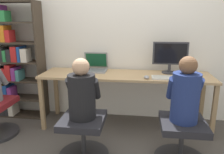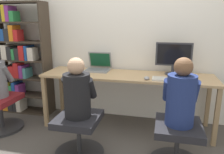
{
  "view_description": "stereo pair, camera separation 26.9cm",
  "coord_description": "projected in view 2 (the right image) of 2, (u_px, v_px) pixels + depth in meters",
  "views": [
    {
      "loc": [
        0.17,
        -2.51,
        1.44
      ],
      "look_at": [
        -0.15,
        0.07,
        0.75
      ],
      "focal_mm": 35.0,
      "sensor_mm": 36.0,
      "label": 1
    },
    {
      "loc": [
        0.44,
        -2.46,
        1.44
      ],
      "look_at": [
        -0.15,
        0.07,
        0.75
      ],
      "focal_mm": 35.0,
      "sensor_mm": 36.0,
      "label": 2
    }
  ],
  "objects": [
    {
      "name": "office_chair_left",
      "position": [
        177.0,
        143.0,
        2.17
      ],
      "size": [
        0.54,
        0.54,
        0.46
      ],
      "color": "#262628",
      "rests_on": "ground_plane"
    },
    {
      "name": "wall_back",
      "position": [
        132.0,
        30.0,
        3.07
      ],
      "size": [
        10.0,
        0.05,
        2.6
      ],
      "color": "white",
      "rests_on": "ground_plane"
    },
    {
      "name": "person_at_monitor",
      "position": [
        181.0,
        96.0,
        2.05
      ],
      "size": [
        0.33,
        0.31,
        0.65
      ],
      "color": "navy",
      "rests_on": "office_chair_left"
    },
    {
      "name": "ground_plane",
      "position": [
        122.0,
        136.0,
        2.78
      ],
      "size": [
        14.0,
        14.0,
        0.0
      ],
      "primitive_type": "plane",
      "color": "#4C4742"
    },
    {
      "name": "laptop",
      "position": [
        98.0,
        67.0,
        3.1
      ],
      "size": [
        0.34,
        0.32,
        0.25
      ],
      "color": "gray",
      "rests_on": "desk"
    },
    {
      "name": "computer_mouse_by_keyboard",
      "position": [
        147.0,
        78.0,
        2.62
      ],
      "size": [
        0.07,
        0.1,
        0.04
      ],
      "color": "#99999E",
      "rests_on": "desk"
    },
    {
      "name": "bookshelf",
      "position": [
        17.0,
        59.0,
        3.34
      ],
      "size": [
        0.82,
        0.27,
        1.69
      ],
      "color": "#382D23",
      "rests_on": "ground_plane"
    },
    {
      "name": "office_chair_side",
      "position": [
        1.0,
        111.0,
        2.92
      ],
      "size": [
        0.54,
        0.54,
        0.46
      ],
      "color": "#262628",
      "rests_on": "ground_plane"
    },
    {
      "name": "keyboard",
      "position": [
        171.0,
        79.0,
        2.59
      ],
      "size": [
        0.44,
        0.17,
        0.03
      ],
      "color": "silver",
      "rests_on": "desk"
    },
    {
      "name": "desk",
      "position": [
        127.0,
        80.0,
        2.89
      ],
      "size": [
        2.24,
        0.59,
        0.74
      ],
      "color": "tan",
      "rests_on": "ground_plane"
    },
    {
      "name": "desktop_monitor",
      "position": [
        174.0,
        58.0,
        2.82
      ],
      "size": [
        0.46,
        0.2,
        0.42
      ],
      "color": "#333338",
      "rests_on": "desk"
    },
    {
      "name": "office_chair_right",
      "position": [
        79.0,
        134.0,
        2.34
      ],
      "size": [
        0.54,
        0.54,
        0.46
      ],
      "color": "#262628",
      "rests_on": "ground_plane"
    },
    {
      "name": "person_at_laptop",
      "position": [
        77.0,
        91.0,
        2.23
      ],
      "size": [
        0.34,
        0.3,
        0.62
      ],
      "color": "black",
      "rests_on": "office_chair_right"
    }
  ]
}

